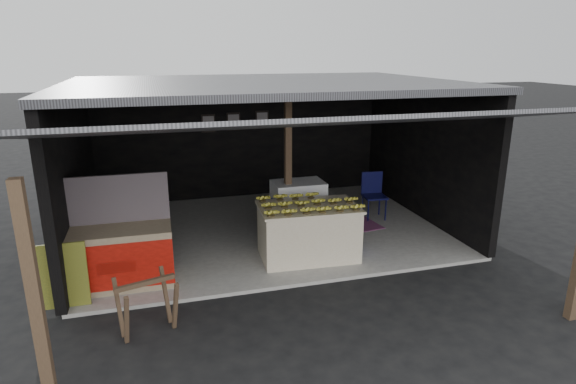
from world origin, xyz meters
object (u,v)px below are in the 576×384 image
object	(u,v)px
plastic_chair	(373,191)
neighbor_stall	(118,254)
banana_table	(308,232)
sawhorse	(147,301)
water_barrel	(352,239)
white_crate	(298,209)

from	to	relation	value
plastic_chair	neighbor_stall	bearing A→B (deg)	-154.40
banana_table	neighbor_stall	bearing A→B (deg)	-173.15
banana_table	sawhorse	world-z (taller)	banana_table
neighbor_stall	banana_table	bearing A→B (deg)	4.32
neighbor_stall	water_barrel	bearing A→B (deg)	4.43
water_barrel	plastic_chair	xyz separation A→B (m)	(1.15, 1.58, 0.37)
banana_table	white_crate	world-z (taller)	white_crate
water_barrel	banana_table	bearing A→B (deg)	-176.11
white_crate	neighbor_stall	distance (m)	3.50
neighbor_stall	plastic_chair	xyz separation A→B (m)	(5.16, 1.82, 0.08)
neighbor_stall	water_barrel	world-z (taller)	neighbor_stall
neighbor_stall	plastic_chair	size ratio (longest dim) A/B	1.71
neighbor_stall	water_barrel	distance (m)	4.03
white_crate	sawhorse	distance (m)	3.91
white_crate	water_barrel	size ratio (longest dim) A/B	2.47
banana_table	plastic_chair	size ratio (longest dim) A/B	1.79
banana_table	neighbor_stall	size ratio (longest dim) A/B	1.05
white_crate	water_barrel	xyz separation A→B (m)	(0.73, -0.98, -0.32)
neighbor_stall	plastic_chair	world-z (taller)	neighbor_stall
white_crate	plastic_chair	size ratio (longest dim) A/B	1.10
banana_table	plastic_chair	xyz separation A→B (m)	(2.02, 1.64, 0.11)
white_crate	sawhorse	world-z (taller)	white_crate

